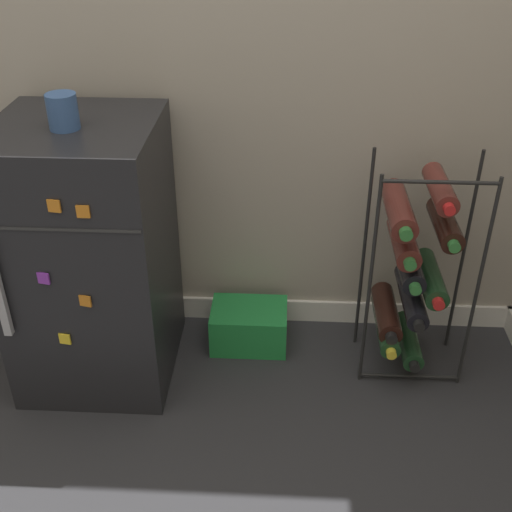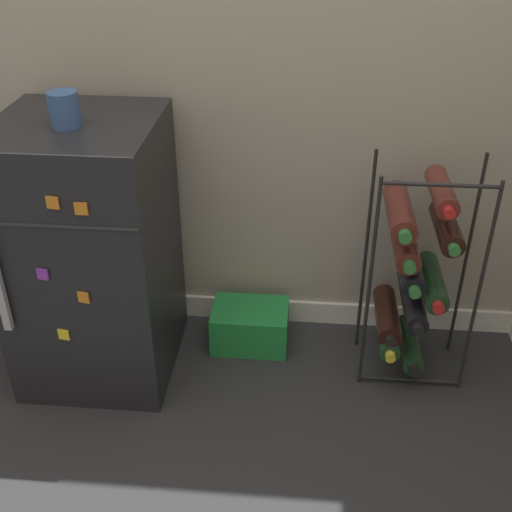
{
  "view_description": "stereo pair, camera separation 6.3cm",
  "coord_description": "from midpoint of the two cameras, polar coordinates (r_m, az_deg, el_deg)",
  "views": [
    {
      "loc": [
        0.09,
        -1.33,
        1.53
      ],
      "look_at": [
        -0.01,
        0.43,
        0.45
      ],
      "focal_mm": 45.0,
      "sensor_mm": 36.0,
      "label": 1
    },
    {
      "loc": [
        0.15,
        -1.33,
        1.53
      ],
      "look_at": [
        -0.01,
        0.43,
        0.45
      ],
      "focal_mm": 45.0,
      "sensor_mm": 36.0,
      "label": 2
    }
  ],
  "objects": [
    {
      "name": "wine_rack",
      "position": [
        2.16,
        12.75,
        -1.23
      ],
      "size": [
        0.35,
        0.33,
        0.78
      ],
      "color": "black",
      "rests_on": "ground_plane"
    },
    {
      "name": "mini_fridge",
      "position": [
        2.15,
        -15.27,
        -0.05
      ],
      "size": [
        0.49,
        0.53,
        0.89
      ],
      "color": "black",
      "rests_on": "ground_plane"
    },
    {
      "name": "fridge_top_cup",
      "position": [
        1.92,
        -17.74,
        12.13
      ],
      "size": [
        0.09,
        0.09,
        0.1
      ],
      "color": "#335184",
      "rests_on": "mini_fridge"
    },
    {
      "name": "soda_box",
      "position": [
        2.38,
        -1.39,
        -6.24
      ],
      "size": [
        0.28,
        0.2,
        0.15
      ],
      "color": "#1E7F38",
      "rests_on": "ground_plane"
    },
    {
      "name": "ground_plane",
      "position": [
        2.03,
        -1.39,
        -17.4
      ],
      "size": [
        14.0,
        14.0,
        0.0
      ],
      "primitive_type": "plane",
      "color": "#28282B"
    }
  ]
}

